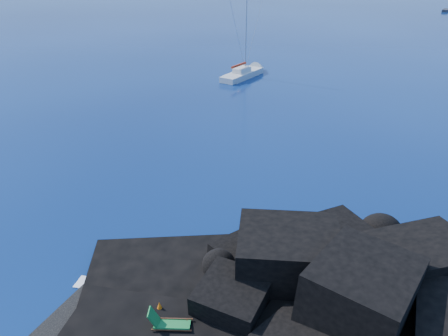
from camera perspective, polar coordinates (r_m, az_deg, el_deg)
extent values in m
plane|color=#04133D|center=(22.76, -22.07, -18.01)|extent=(400.00, 400.00, 0.00)
cube|color=black|center=(20.97, -10.86, -20.75)|extent=(9.08, 6.86, 0.70)
cube|color=silver|center=(21.77, -16.32, -17.95)|extent=(1.89, 1.15, 0.05)
cone|color=orange|center=(21.10, -8.41, -17.57)|extent=(0.44, 0.44, 0.63)
cube|color=#27262B|center=(146.99, 26.96, 17.76)|extent=(2.64, 5.04, 0.64)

